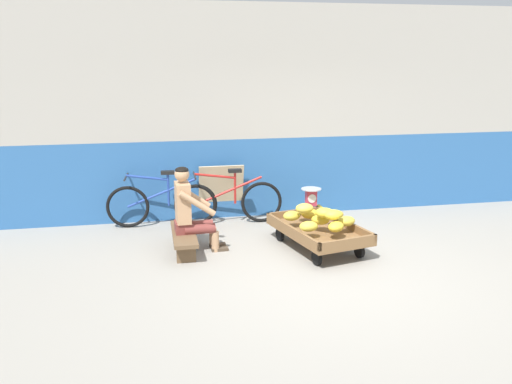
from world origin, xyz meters
TOP-DOWN VIEW (x-y plane):
  - ground_plane at (0.00, 0.00)m, footprint 80.00×80.00m
  - back_wall at (0.00, 2.89)m, footprint 16.00×0.30m
  - banana_cart at (0.12, 1.03)m, footprint 1.14×1.59m
  - banana_pile at (0.12, 0.99)m, footprint 0.91×1.03m
  - low_bench at (-1.64, 1.27)m, footprint 0.31×1.10m
  - vendor_seated at (-1.55, 1.28)m, footprint 0.69×0.50m
  - plastic_crate at (0.31, 2.00)m, footprint 0.36×0.28m
  - weighing_scale at (0.31, 2.00)m, footprint 0.30×0.30m
  - bicycle_near_left at (-1.88, 2.46)m, footprint 1.66×0.48m
  - bicycle_far_left at (-0.88, 2.39)m, footprint 1.66×0.48m
  - sign_board at (-0.95, 2.70)m, footprint 0.70×0.26m
  - shopping_bag at (0.30, 1.63)m, footprint 0.18×0.12m

SIDE VIEW (x-z plane):
  - ground_plane at x=0.00m, z-range 0.00..0.00m
  - shopping_bag at x=0.30m, z-range 0.00..0.24m
  - plastic_crate at x=0.31m, z-range 0.00..0.30m
  - low_bench at x=-1.64m, z-range 0.06..0.33m
  - banana_cart at x=0.12m, z-range 0.06..0.42m
  - bicycle_near_left at x=-1.88m, z-range -0.08..0.78m
  - bicycle_far_left at x=-0.88m, z-range -0.08..0.78m
  - sign_board at x=-0.95m, z-range 0.00..0.87m
  - weighing_scale at x=0.31m, z-range 0.31..0.60m
  - banana_pile at x=0.12m, z-range 0.33..0.59m
  - vendor_seated at x=-1.55m, z-range 0.00..1.14m
  - back_wall at x=0.00m, z-range 0.00..3.30m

